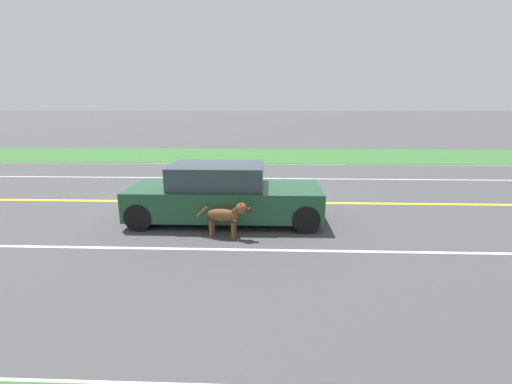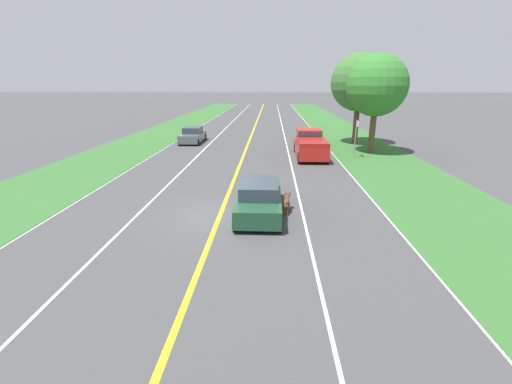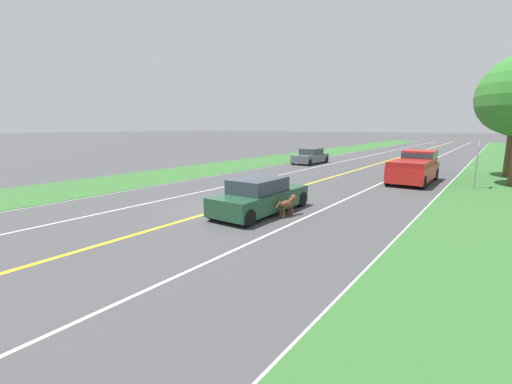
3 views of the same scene
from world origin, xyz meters
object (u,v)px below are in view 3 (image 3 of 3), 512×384
(oncoming_car, at_px, (310,157))
(street_sign, at_px, (477,158))
(pickup_truck, at_px, (415,167))
(ego_car, at_px, (260,197))
(dog, at_px, (288,203))

(oncoming_car, relative_size, street_sign, 1.56)
(street_sign, bearing_deg, pickup_truck, 173.62)
(pickup_truck, distance_m, street_sign, 3.35)
(ego_car, relative_size, street_sign, 1.68)
(dog, relative_size, pickup_truck, 0.24)
(ego_car, xyz_separation_m, street_sign, (6.63, 11.58, 1.07))
(pickup_truck, bearing_deg, ego_car, -105.84)
(ego_car, xyz_separation_m, oncoming_car, (-6.87, 18.06, -0.01))
(dog, distance_m, street_sign, 12.66)
(pickup_truck, relative_size, street_sign, 1.90)
(oncoming_car, distance_m, street_sign, 15.01)
(dog, height_order, pickup_truck, pickup_truck)
(dog, xyz_separation_m, oncoming_car, (-8.05, 17.84, 0.14))
(pickup_truck, distance_m, oncoming_car, 11.95)
(oncoming_car, height_order, street_sign, street_sign)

